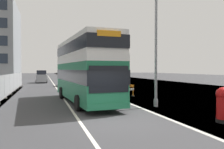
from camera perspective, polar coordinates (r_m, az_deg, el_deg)
ground at (r=11.69m, az=3.09°, el=-11.67°), size 140.00×280.00×0.10m
double_decker_bus at (r=18.06m, az=-6.85°, el=1.32°), size 3.40×11.41×4.84m
lamppost_foreground at (r=16.29m, az=10.72°, el=7.54°), size 0.29×0.70×9.17m
red_pillar_postbox at (r=12.49m, az=25.51°, el=-6.36°), size 0.67×0.67×1.71m
roadworks_barrier at (r=21.66m, az=3.72°, el=-3.68°), size 1.59×0.84×1.11m
construction_site_fence at (r=27.35m, az=-23.34°, el=-2.04°), size 0.44×24.00×2.11m
car_oncoming_near at (r=35.80m, az=-10.31°, el=-1.15°), size 2.07×4.06×2.16m
car_receding_mid at (r=45.45m, az=-16.87°, el=-0.58°), size 2.04×4.21×2.32m
bare_tree_far_verge_mid at (r=63.88m, az=-24.47°, el=0.91°), size 2.49×3.33×4.73m
bare_tree_far_verge_far at (r=73.37m, az=-24.11°, el=0.90°), size 3.16×2.29×4.12m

